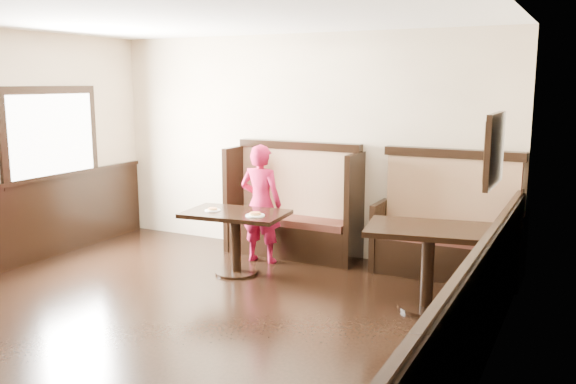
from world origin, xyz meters
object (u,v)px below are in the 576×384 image
Objects in this scene: table_main at (236,226)px; table_neighbor at (428,248)px; booth_neighbor at (447,235)px; booth_main at (294,214)px; child at (261,204)px.

table_neighbor is at bearing -8.49° from table_main.
table_neighbor reaches higher than table_main.
booth_neighbor is 1.36× the size of table_main.
booth_main is 1.34× the size of table_neighbor.
booth_main and booth_neighbor have the same top height.
booth_neighbor reaches higher than table_main.
booth_main is 1.44× the size of table_main.
child is (0.02, 0.56, 0.17)m from table_main.
booth_neighbor is 1.13× the size of child.
table_neighbor is (2.01, -1.15, 0.09)m from booth_main.
child is (-0.22, -0.49, 0.20)m from booth_main.
table_neighbor is at bearing -29.71° from booth_main.
child reaches higher than table_neighbor.
table_main is at bearing 83.74° from child.
booth_neighbor is 1.27× the size of table_neighbor.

